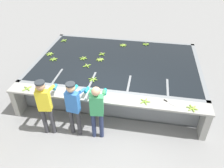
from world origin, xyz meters
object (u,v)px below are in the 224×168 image
Objects in this scene: banana_bunch_floating_8 at (53,59)px; banana_bunch_floating_3 at (83,58)px; worker_2 at (97,108)px; banana_bunch_floating_6 at (87,66)px; banana_bunch_ledge_1 at (27,88)px; banana_bunch_floating_7 at (64,40)px; worker_1 at (74,104)px; banana_bunch_floating_4 at (102,54)px; banana_bunch_floating_9 at (100,59)px; knife_1 at (168,102)px; banana_bunch_floating_2 at (123,45)px; worker_0 at (45,103)px; banana_bunch_floating_1 at (146,44)px; knife_0 at (68,94)px; banana_bunch_ledge_0 at (192,108)px; banana_bunch_floating_0 at (50,54)px; banana_bunch_ledge_2 at (145,101)px; banana_bunch_floating_5 at (93,79)px.

banana_bunch_floating_3 is at bearing 14.10° from banana_bunch_floating_8.
worker_2 reaches higher than banana_bunch_floating_6.
worker_2 is at bearing -12.48° from banana_bunch_ledge_1.
banana_bunch_floating_7 is at bearing 129.35° from banana_bunch_floating_6.
worker_1 is at bearing -83.69° from banana_bunch_floating_6.
banana_bunch_floating_4 is 0.84× the size of banana_bunch_floating_9.
knife_1 is (3.89, -3.07, -0.01)m from banana_bunch_floating_7.
banana_bunch_floating_2 is (0.13, 3.63, -0.02)m from worker_2.
banana_bunch_floating_6 and banana_bunch_floating_8 have the same top height.
worker_0 is 4.56m from banana_bunch_floating_1.
banana_bunch_floating_8 is 2.04m from knife_0.
worker_1 reaches higher than banana_bunch_floating_4.
banana_bunch_floating_2 is 3.85m from banana_bunch_ledge_0.
banana_bunch_floating_0 and banana_bunch_floating_3 have the same top height.
knife_0 is at bearing -178.75° from banana_bunch_ledge_2.
banana_bunch_floating_4 is at bearing 100.04° from worker_2.
banana_bunch_floating_4 is 2.40m from knife_0.
banana_bunch_floating_6 is at bearing -9.76° from banana_bunch_floating_8.
worker_0 is 5.80× the size of banana_bunch_floating_5.
banana_bunch_floating_2 is (1.42, 3.73, -0.07)m from worker_0.
banana_bunch_floating_3 reaches higher than knife_1.
banana_bunch_floating_2 is 1.19× the size of banana_bunch_floating_4.
banana_bunch_floating_7 and banana_bunch_floating_9 have the same top height.
banana_bunch_floating_5 is 1.85m from banana_bunch_floating_8.
worker_2 is at bearing 4.18° from worker_0.
banana_bunch_ledge_1 reaches higher than knife_0.
banana_bunch_floating_1 and banana_bunch_floating_2 have the same top height.
banana_bunch_ledge_1 reaches higher than banana_bunch_floating_7.
worker_0 reaches higher than knife_1.
banana_bunch_floating_1 is 1.02× the size of banana_bunch_ledge_2.
banana_bunch_floating_2 is 1.01× the size of banana_bunch_ledge_2.
banana_bunch_floating_9 is (0.32, 0.47, -0.00)m from banana_bunch_floating_6.
banana_bunch_ledge_0 is at bearing -26.33° from banana_bunch_floating_6.
banana_bunch_floating_8 is 1.69m from banana_bunch_ledge_1.
worker_1 is at bearing -78.91° from banana_bunch_floating_3.
banana_bunch_floating_7 and banana_bunch_floating_8 have the same top height.
banana_bunch_floating_4 is 3.11m from knife_1.
banana_bunch_floating_5 is 2.78m from banana_bunch_ledge_0.
worker_0 is 3.05m from knife_1.
banana_bunch_floating_0 is 4.98m from banana_bunch_ledge_0.
banana_bunch_ledge_2 is at bearing -55.08° from banana_bunch_floating_4.
banana_bunch_floating_1 is 2.06m from banana_bunch_floating_9.
worker_1 is 4.18m from banana_bunch_floating_1.
knife_0 is (-1.03, -3.20, -0.01)m from banana_bunch_floating_2.
banana_bunch_floating_7 is (-0.91, 3.74, -0.07)m from worker_0.
banana_bunch_floating_8 is (-0.96, -0.24, 0.00)m from banana_bunch_floating_3.
banana_bunch_floating_5 is (1.87, -1.27, 0.00)m from banana_bunch_floating_0.
worker_2 is 5.59× the size of banana_bunch_floating_8.
banana_bunch_floating_8 is at bearing -156.64° from banana_bunch_floating_4.
banana_bunch_ledge_0 is 1.09× the size of banana_bunch_ledge_1.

